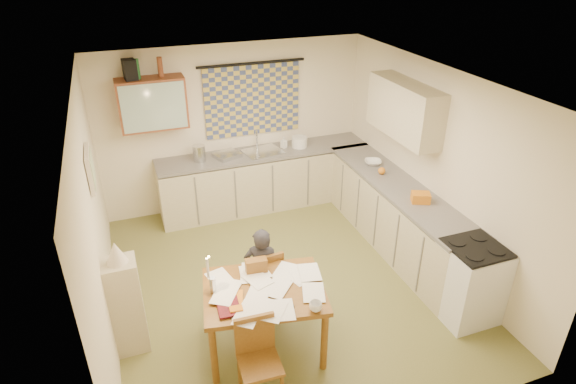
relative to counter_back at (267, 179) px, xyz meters
name	(u,v)px	position (x,y,z in m)	size (l,w,h in m)	color
floor	(285,282)	(-0.41, -1.95, -0.46)	(4.00, 4.50, 0.02)	brown
ceiling	(284,82)	(-0.41, -1.95, 2.06)	(4.00, 4.50, 0.02)	white
wall_back	(234,127)	(-0.41, 0.31, 0.80)	(4.00, 0.02, 2.50)	beige
wall_front	(389,330)	(-0.41, -4.21, 0.80)	(4.00, 0.02, 2.50)	beige
wall_left	(95,226)	(-2.42, -1.95, 0.80)	(0.02, 4.50, 2.50)	beige
wall_right	(435,167)	(1.60, -1.95, 0.80)	(0.02, 4.50, 2.50)	beige
window_blind	(253,100)	(-0.11, 0.27, 1.20)	(1.45, 0.03, 1.05)	#384678
curtain_rod	(252,63)	(-0.11, 0.25, 1.75)	(0.04, 0.04, 1.60)	black
wall_cabinet	(152,104)	(-1.56, 0.13, 1.35)	(0.90, 0.34, 0.70)	brown
wall_cabinet_glass	(154,107)	(-1.56, -0.04, 1.35)	(0.84, 0.02, 0.64)	#99B2A5
upper_cabinet_right	(404,110)	(1.42, -1.40, 1.40)	(0.34, 1.30, 0.70)	tan
framed_print	(90,169)	(-2.38, -1.55, 1.25)	(0.04, 0.50, 0.40)	beige
print_canvas	(93,168)	(-2.35, -1.55, 1.25)	(0.01, 0.42, 0.32)	beige
counter_back	(267,179)	(0.00, 0.00, 0.00)	(3.30, 0.62, 0.92)	tan
counter_right	(396,216)	(1.29, -1.68, 0.00)	(0.62, 2.95, 0.92)	tan
stove	(469,282)	(1.29, -3.19, 0.01)	(0.60, 0.60, 0.92)	white
sink	(263,154)	(-0.05, 0.00, 0.43)	(0.55, 0.45, 0.10)	silver
tap	(257,139)	(-0.09, 0.18, 0.61)	(0.03, 0.03, 0.28)	silver
dish_rack	(227,155)	(-0.60, 0.00, 0.50)	(0.35, 0.30, 0.06)	silver
kettle	(199,153)	(-1.01, 0.00, 0.59)	(0.18, 0.18, 0.24)	silver
mixing_bowl	(299,142)	(0.55, 0.00, 0.55)	(0.24, 0.24, 0.16)	white
soap_bottle	(284,142)	(0.31, 0.05, 0.55)	(0.10, 0.10, 0.17)	white
bowl	(373,162)	(1.29, -0.97, 0.50)	(0.31, 0.31, 0.06)	white
orange_bag	(421,198)	(1.29, -2.15, 0.53)	(0.22, 0.16, 0.12)	orange
fruit_orange	(382,171)	(1.24, -1.30, 0.52)	(0.10, 0.10, 0.10)	orange
speaker	(130,70)	(-1.78, 0.13, 1.83)	(0.16, 0.20, 0.26)	black
bottle_green	(137,69)	(-1.69, 0.13, 1.83)	(0.07, 0.07, 0.26)	#195926
bottle_brown	(160,67)	(-1.39, 0.13, 1.83)	(0.07, 0.07, 0.26)	brown
dining_table	(265,318)	(-0.95, -2.87, -0.07)	(1.32, 1.09, 0.75)	brown
chair_far	(263,291)	(-0.80, -2.32, -0.19)	(0.42, 0.42, 0.83)	brown
chair_near	(260,374)	(-1.18, -3.43, -0.20)	(0.39, 0.39, 0.82)	brown
person	(262,272)	(-0.81, -2.35, 0.09)	(0.47, 0.40, 1.09)	black
shelf_stand	(127,306)	(-2.25, -2.39, 0.09)	(0.32, 0.30, 1.07)	tan
lampshade	(116,253)	(-2.25, -2.39, 0.73)	(0.20, 0.20, 0.22)	beige
letter_rack	(256,266)	(-0.94, -2.59, 0.38)	(0.22, 0.10, 0.16)	brown
mug	(316,306)	(-0.60, -3.33, 0.35)	(0.16, 0.16, 0.09)	white
magazine	(217,309)	(-1.45, -3.01, 0.31)	(0.23, 0.29, 0.03)	maroon
book	(226,299)	(-1.34, -2.89, 0.31)	(0.22, 0.26, 0.02)	orange
orange_box	(236,310)	(-1.29, -3.09, 0.32)	(0.12, 0.08, 0.04)	orange
eyeglasses	(287,307)	(-0.83, -3.20, 0.31)	(0.13, 0.04, 0.02)	black
candle_holder	(213,285)	(-1.43, -2.75, 0.39)	(0.06, 0.06, 0.18)	silver
candle	(208,268)	(-1.46, -2.73, 0.59)	(0.02, 0.02, 0.22)	white
candle_flame	(209,257)	(-1.44, -2.73, 0.71)	(0.02, 0.02, 0.02)	#FFCC66
papers	(266,287)	(-0.93, -2.86, 0.31)	(1.21, 1.02, 0.03)	white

